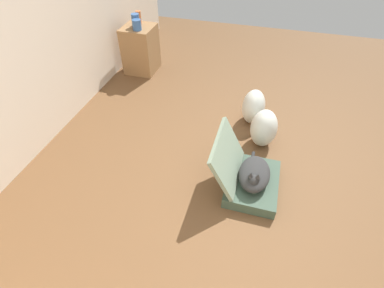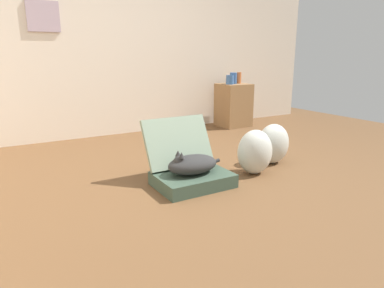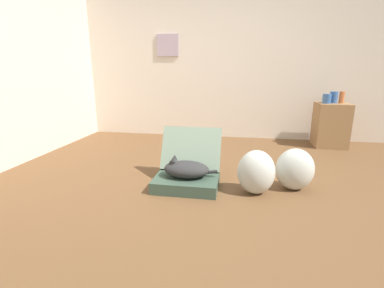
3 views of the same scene
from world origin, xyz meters
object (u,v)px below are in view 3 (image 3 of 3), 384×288
at_px(suitcase_base, 186,182).
at_px(side_table, 331,125).
at_px(vase_tall, 327,99).
at_px(vase_round, 334,97).
at_px(plastic_bag_white, 256,172).
at_px(vase_short, 342,97).
at_px(cat, 186,169).
at_px(plastic_bag_clear, 295,169).

distance_m(suitcase_base, side_table, 2.65).
xyz_separation_m(vase_tall, vase_round, (0.11, 0.07, 0.02)).
height_order(suitcase_base, side_table, side_table).
height_order(side_table, vase_tall, vase_tall).
bearing_deg(plastic_bag_white, vase_short, 56.29).
relative_size(suitcase_base, side_table, 0.95).
relative_size(suitcase_base, cat, 1.19).
height_order(suitcase_base, vase_short, vase_short).
bearing_deg(vase_short, side_table, -166.32).
xyz_separation_m(side_table, vase_short, (0.11, 0.03, 0.41)).
relative_size(side_table, vase_short, 3.84).
height_order(suitcase_base, vase_tall, vase_tall).
relative_size(plastic_bag_clear, vase_short, 2.40).
xyz_separation_m(cat, vase_round, (1.85, 1.91, 0.54)).
distance_m(vase_tall, vase_round, 0.13).
xyz_separation_m(suitcase_base, plastic_bag_white, (0.66, -0.02, 0.15)).
xyz_separation_m(suitcase_base, side_table, (1.84, 1.89, 0.27)).
bearing_deg(cat, plastic_bag_clear, 7.59).
relative_size(suitcase_base, vase_tall, 4.53).
relative_size(cat, plastic_bag_clear, 1.27).
relative_size(plastic_bag_clear, vase_tall, 2.99).
xyz_separation_m(plastic_bag_white, vase_tall, (1.07, 1.86, 0.51)).
xyz_separation_m(plastic_bag_clear, vase_short, (0.92, 1.78, 0.53)).
distance_m(plastic_bag_clear, vase_short, 2.08).
relative_size(plastic_bag_clear, side_table, 0.63).
bearing_deg(side_table, suitcase_base, -134.19).
bearing_deg(side_table, vase_round, 90.00).
height_order(plastic_bag_white, vase_short, vase_short).
bearing_deg(vase_short, suitcase_base, -135.46).
height_order(suitcase_base, plastic_bag_white, plastic_bag_white).
bearing_deg(plastic_bag_white, side_table, 58.27).
bearing_deg(vase_short, plastic_bag_clear, -117.38).
relative_size(suitcase_base, plastic_bag_white, 1.48).
bearing_deg(side_table, plastic_bag_clear, -114.81).
xyz_separation_m(plastic_bag_clear, vase_round, (0.81, 1.78, 0.53)).
distance_m(cat, plastic_bag_white, 0.67).
distance_m(vase_short, vase_round, 0.11).
height_order(plastic_bag_white, plastic_bag_clear, plastic_bag_white).
height_order(cat, plastic_bag_white, plastic_bag_white).
relative_size(suitcase_base, vase_round, 3.69).
bearing_deg(suitcase_base, plastic_bag_white, -1.35).
relative_size(vase_short, vase_round, 1.01).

